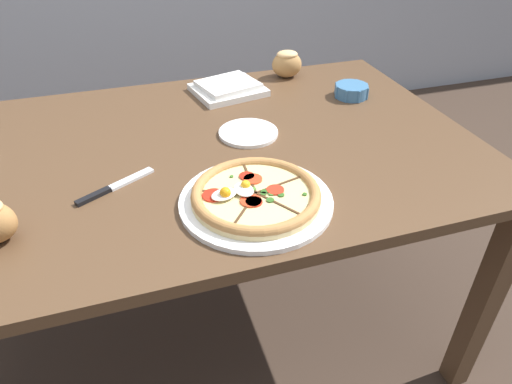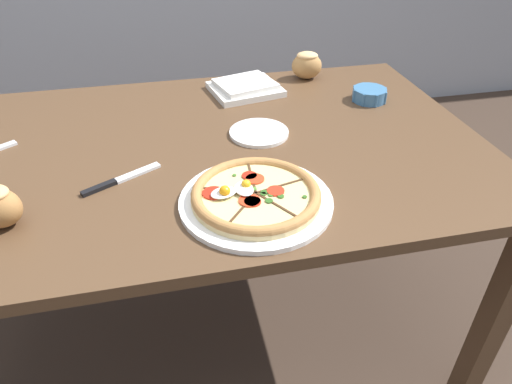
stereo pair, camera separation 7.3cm
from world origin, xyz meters
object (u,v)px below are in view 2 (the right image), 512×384
Objects in this scene: side_saucer at (259,133)px; napkin_folded at (245,87)px; pizza at (256,196)px; knife_spare at (121,179)px; ramekin_bowl at (369,94)px; dining_table at (196,172)px; bread_piece_mid at (307,65)px.

napkin_folded is at bearing 86.06° from side_saucer.
napkin_folded is at bearing 80.84° from pizza.
knife_spare is at bearing -157.06° from side_saucer.
side_saucer is (-0.38, -0.14, -0.02)m from ramekin_bowl.
dining_table is 8.53× the size of knife_spare.
bread_piece_mid is at bearing 17.91° from napkin_folded.
side_saucer is at bearing -5.94° from knife_spare.
dining_table is 0.20m from side_saucer.
bread_piece_mid is 0.44m from side_saucer.
knife_spare is (-0.18, -0.13, 0.09)m from dining_table.
pizza reaches higher than side_saucer.
ramekin_bowl is (0.46, 0.45, 0.00)m from pizza.
napkin_folded is (0.20, 0.32, 0.10)m from dining_table.
side_saucer reaches higher than dining_table.
bread_piece_mid is (0.43, 0.39, 0.13)m from dining_table.
pizza reaches higher than knife_spare.
bread_piece_mid is at bearing 55.73° from side_saucer.
ramekin_bowl is at bearing -58.56° from bread_piece_mid.
napkin_folded is 1.50× the size of side_saucer.
bread_piece_mid is 0.64× the size of knife_spare.
napkin_folded is 0.59m from knife_spare.
dining_table is 0.60m from bread_piece_mid.
napkin_folded is (0.10, 0.60, -0.00)m from pizza.
pizza is 0.32m from side_saucer.
napkin_folded reaches higher than dining_table.
dining_table is 0.32m from pizza.
dining_table is at bearing 110.57° from pizza.
bread_piece_mid reaches higher than napkin_folded.
side_saucer is at bearing -124.27° from bread_piece_mid.
side_saucer is at bearing -159.46° from ramekin_bowl.
pizza is 0.75m from bread_piece_mid.
pizza is at bearing -56.88° from knife_spare.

